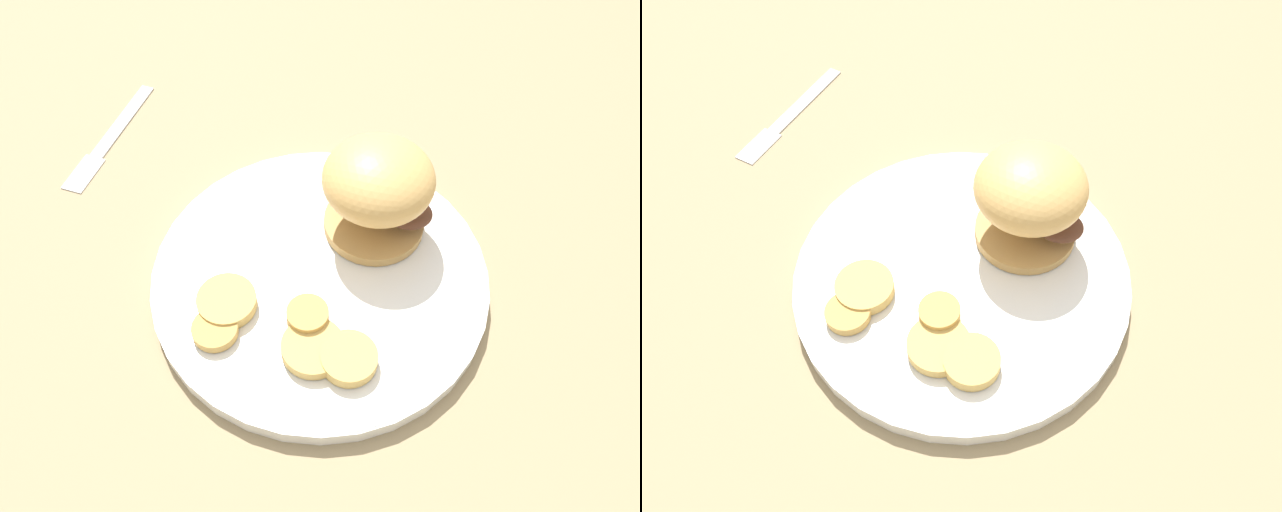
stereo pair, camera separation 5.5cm
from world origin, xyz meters
TOP-DOWN VIEW (x-y plane):
  - ground_plane at (0.00, 0.00)m, footprint 4.00×4.00m
  - dinner_plate at (0.00, 0.00)m, footprint 0.31×0.31m
  - sandwich at (-0.01, -0.07)m, footprint 0.12×0.10m
  - potato_round_0 at (-0.02, 0.05)m, footprint 0.04×0.04m
  - potato_round_1 at (0.05, 0.07)m, footprint 0.05×0.05m
  - potato_round_2 at (0.04, 0.10)m, footprint 0.04×0.04m
  - potato_round_3 at (-0.04, 0.07)m, footprint 0.05×0.05m
  - potato_round_4 at (-0.07, 0.06)m, footprint 0.05×0.05m
  - fork at (0.30, -0.03)m, footprint 0.06×0.17m

SIDE VIEW (x-z plane):
  - ground_plane at x=0.00m, z-range 0.00..0.00m
  - fork at x=0.30m, z-range 0.00..0.00m
  - dinner_plate at x=0.00m, z-range 0.00..0.02m
  - potato_round_2 at x=0.04m, z-range 0.02..0.03m
  - potato_round_3 at x=-0.04m, z-range 0.02..0.03m
  - potato_round_1 at x=0.05m, z-range 0.02..0.03m
  - potato_round_4 at x=-0.07m, z-range 0.02..0.03m
  - potato_round_0 at x=-0.02m, z-range 0.02..0.04m
  - sandwich at x=-0.01m, z-range 0.02..0.12m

